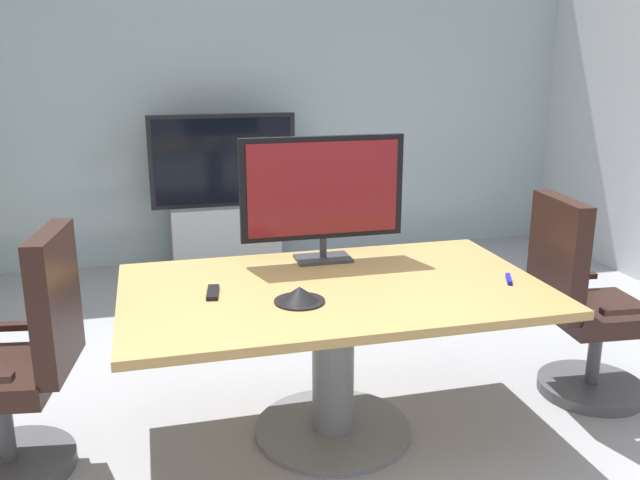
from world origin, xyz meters
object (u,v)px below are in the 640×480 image
object	(u,v)px
wall_display_unit	(225,218)
office_chair_left	(22,376)
conference_table	(333,325)
tv_monitor	(323,191)
remote_control	(213,292)
conference_phone	(300,295)
office_chair_right	(582,315)

from	to	relation	value
wall_display_unit	office_chair_left	bearing A→B (deg)	-113.70
conference_table	office_chair_left	distance (m)	1.38
wall_display_unit	tv_monitor	bearing A→B (deg)	-84.17
office_chair_left	remote_control	distance (m)	0.88
tv_monitor	conference_phone	xyz separation A→B (m)	(-0.25, -0.57, -0.33)
tv_monitor	conference_table	bearing A→B (deg)	-97.68
conference_table	remote_control	size ratio (longest dim) A/B	11.31
conference_table	conference_phone	size ratio (longest dim) A/B	8.74
conference_table	remote_control	distance (m)	0.59
conference_table	office_chair_left	world-z (taller)	office_chair_left
remote_control	conference_table	bearing A→B (deg)	6.40
wall_display_unit	conference_phone	distance (m)	2.93
tv_monitor	remote_control	bearing A→B (deg)	-147.66
conference_table	conference_phone	distance (m)	0.34
tv_monitor	conference_phone	distance (m)	0.71
tv_monitor	wall_display_unit	distance (m)	2.44
tv_monitor	office_chair_right	bearing A→B (deg)	-15.46
tv_monitor	wall_display_unit	world-z (taller)	tv_monitor
conference_phone	remote_control	world-z (taller)	conference_phone
office_chair_left	wall_display_unit	distance (m)	2.96
tv_monitor	wall_display_unit	size ratio (longest dim) A/B	0.64
office_chair_left	office_chair_right	distance (m)	2.74
office_chair_left	conference_phone	bearing A→B (deg)	88.71
office_chair_right	wall_display_unit	xyz separation A→B (m)	(-1.56, 2.70, -0.01)
tv_monitor	wall_display_unit	bearing A→B (deg)	95.83
office_chair_left	tv_monitor	size ratio (longest dim) A/B	1.30
tv_monitor	remote_control	distance (m)	0.80
remote_control	office_chair_right	bearing A→B (deg)	9.32
conference_table	tv_monitor	bearing A→B (deg)	82.32
office_chair_left	remote_control	xyz separation A→B (m)	(0.82, -0.01, 0.31)
wall_display_unit	remote_control	distance (m)	2.76
tv_monitor	conference_phone	world-z (taller)	tv_monitor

